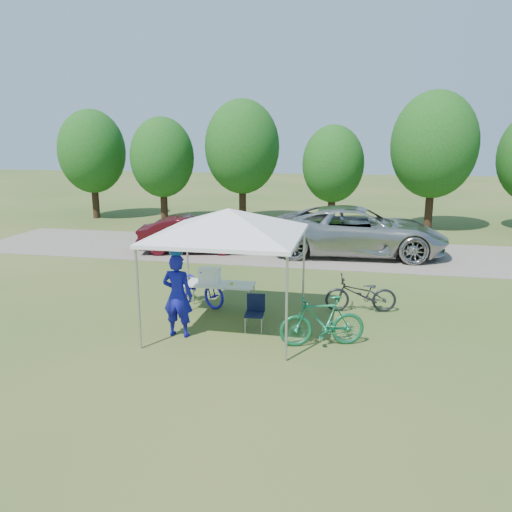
{
  "coord_description": "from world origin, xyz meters",
  "views": [
    {
      "loc": [
        2.71,
        -10.36,
        4.22
      ],
      "look_at": [
        0.2,
        2.0,
        1.22
      ],
      "focal_mm": 35.0,
      "sensor_mm": 36.0,
      "label": 1
    }
  ],
  "objects": [
    {
      "name": "ground",
      "position": [
        0.0,
        0.0,
        0.0
      ],
      "size": [
        100.0,
        100.0,
        0.0
      ],
      "primitive_type": "plane",
      "color": "#2D5119",
      "rests_on": "ground"
    },
    {
      "name": "gravel_strip",
      "position": [
        0.0,
        8.0,
        0.01
      ],
      "size": [
        24.0,
        5.0,
        0.02
      ],
      "primitive_type": "cube",
      "color": "gray",
      "rests_on": "ground"
    },
    {
      "name": "canopy",
      "position": [
        0.0,
        0.0,
        2.65
      ],
      "size": [
        4.53,
        4.53,
        3.0
      ],
      "color": "#A5A5AA",
      "rests_on": "ground"
    },
    {
      "name": "treeline",
      "position": [
        -0.29,
        14.05,
        3.53
      ],
      "size": [
        24.89,
        4.28,
        6.3
      ],
      "color": "#382314",
      "rests_on": "ground"
    },
    {
      "name": "folding_table",
      "position": [
        -0.53,
        1.08,
        0.65
      ],
      "size": [
        1.69,
        0.71,
        0.7
      ],
      "color": "white",
      "rests_on": "ground"
    },
    {
      "name": "folding_chair",
      "position": [
        0.58,
        -0.0,
        0.47
      ],
      "size": [
        0.45,
        0.46,
        0.8
      ],
      "rotation": [
        0.0,
        0.0,
        0.09
      ],
      "color": "black",
      "rests_on": "ground"
    },
    {
      "name": "cooler",
      "position": [
        -0.79,
        1.08,
        0.89
      ],
      "size": [
        0.52,
        0.35,
        0.38
      ],
      "color": "white",
      "rests_on": "folding_table"
    },
    {
      "name": "ice_cream_cup",
      "position": [
        -0.22,
        1.03,
        0.73
      ],
      "size": [
        0.08,
        0.08,
        0.06
      ],
      "primitive_type": "cylinder",
      "color": "gold",
      "rests_on": "folding_table"
    },
    {
      "name": "cyclist",
      "position": [
        -0.97,
        -0.69,
        0.91
      ],
      "size": [
        0.69,
        0.47,
        1.83
      ],
      "primitive_type": "imported",
      "rotation": [
        0.0,
        0.0,
        3.1
      ],
      "color": "#121393",
      "rests_on": "ground"
    },
    {
      "name": "bike_blue",
      "position": [
        -1.26,
        1.45,
        0.51
      ],
      "size": [
        2.02,
        1.52,
        1.02
      ],
      "primitive_type": "imported",
      "rotation": [
        0.0,
        0.0,
        1.07
      ],
      "color": "#1B15B9",
      "rests_on": "ground"
    },
    {
      "name": "bike_green",
      "position": [
        2.12,
        -0.61,
        0.54
      ],
      "size": [
        1.85,
        1.01,
        1.07
      ],
      "primitive_type": "imported",
      "rotation": [
        0.0,
        0.0,
        -1.27
      ],
      "color": "#186C43",
      "rests_on": "ground"
    },
    {
      "name": "bike_dark",
      "position": [
        2.91,
        1.66,
        0.46
      ],
      "size": [
        1.83,
        0.88,
        0.92
      ],
      "primitive_type": "imported",
      "rotation": [
        0.0,
        0.0,
        -1.41
      ],
      "color": "black",
      "rests_on": "ground"
    },
    {
      "name": "minivan",
      "position": [
        2.78,
        7.95,
        0.9
      ],
      "size": [
        6.49,
        3.25,
        1.76
      ],
      "primitive_type": "imported",
      "rotation": [
        0.0,
        0.0,
        1.62
      ],
      "color": "#B4B5B0",
      "rests_on": "gravel_strip"
    },
    {
      "name": "sedan",
      "position": [
        -3.28,
        7.13,
        0.68
      ],
      "size": [
        4.19,
        2.23,
        1.31
      ],
      "primitive_type": "imported",
      "rotation": [
        0.0,
        0.0,
        1.79
      ],
      "color": "#450B14",
      "rests_on": "gravel_strip"
    }
  ]
}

